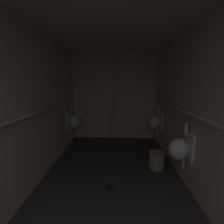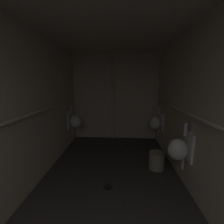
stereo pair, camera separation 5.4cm
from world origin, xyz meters
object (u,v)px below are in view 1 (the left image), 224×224
(urinal_left_mid, at_px, (74,121))
(urinal_right_mid, at_px, (180,148))
(floor_drain, at_px, (109,187))
(urinal_right_far, at_px, (155,122))
(standpipe_back_wall, at_px, (112,97))
(waste_bin, at_px, (157,160))

(urinal_left_mid, xyz_separation_m, urinal_right_mid, (2.12, -1.58, 0.00))
(floor_drain, bearing_deg, urinal_right_far, 56.48)
(urinal_right_mid, relative_size, urinal_right_far, 1.00)
(urinal_left_mid, bearing_deg, standpipe_back_wall, 24.44)
(standpipe_back_wall, bearing_deg, urinal_right_far, -23.17)
(floor_drain, relative_size, waste_bin, 0.42)
(urinal_left_mid, xyz_separation_m, floor_drain, (1.03, -1.68, -0.63))
(urinal_left_mid, bearing_deg, urinal_right_mid, -36.78)
(urinal_left_mid, xyz_separation_m, waste_bin, (1.91, -1.09, -0.47))
(standpipe_back_wall, height_order, waste_bin, standpipe_back_wall)
(urinal_right_far, xyz_separation_m, floor_drain, (-1.09, -1.65, -0.63))
(urinal_left_mid, distance_m, urinal_right_mid, 2.64)
(urinal_right_far, relative_size, floor_drain, 5.39)
(floor_drain, bearing_deg, urinal_right_mid, 4.95)
(urinal_right_mid, xyz_separation_m, waste_bin, (-0.20, 0.49, -0.47))
(waste_bin, bearing_deg, standpipe_back_wall, 120.89)
(urinal_right_mid, xyz_separation_m, standpipe_back_wall, (-1.12, 2.03, 0.60))
(standpipe_back_wall, bearing_deg, urinal_left_mid, -155.56)
(urinal_right_mid, distance_m, waste_bin, 0.71)
(urinal_right_mid, height_order, floor_drain, urinal_right_mid)
(standpipe_back_wall, bearing_deg, waste_bin, -59.11)
(urinal_left_mid, height_order, urinal_right_far, same)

